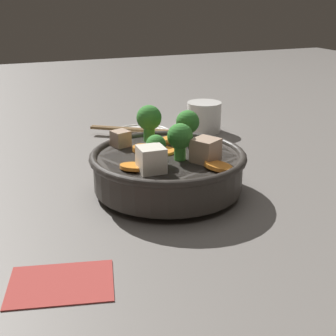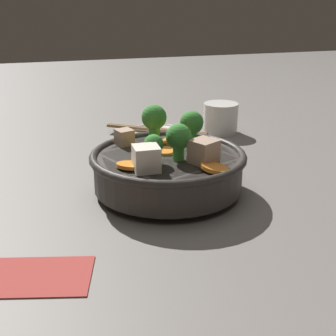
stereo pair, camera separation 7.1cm
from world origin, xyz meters
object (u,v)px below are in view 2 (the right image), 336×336
chopsticks_pair (156,129)px  stirfry_bowl (168,165)px  side_saucer (156,134)px  tea_cup (221,118)px

chopsticks_pair → stirfry_bowl: bearing=-101.3°
side_saucer → chopsticks_pair: (0.00, 0.00, 0.01)m
stirfry_bowl → tea_cup: size_ratio=3.17×
stirfry_bowl → chopsticks_pair: size_ratio=1.23×
chopsticks_pair → tea_cup: bearing=-2.4°
tea_cup → side_saucer: bearing=177.6°
stirfry_bowl → chopsticks_pair: bearing=78.7°
tea_cup → stirfry_bowl: bearing=-125.7°
stirfry_bowl → side_saucer: size_ratio=1.85×
side_saucer → chopsticks_pair: bearing=0.0°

